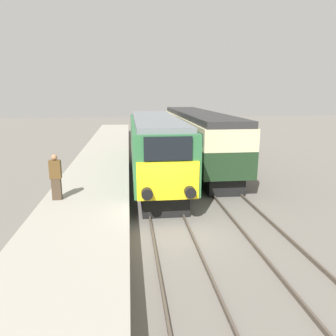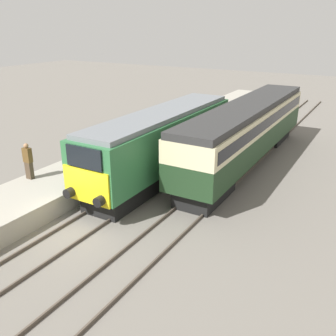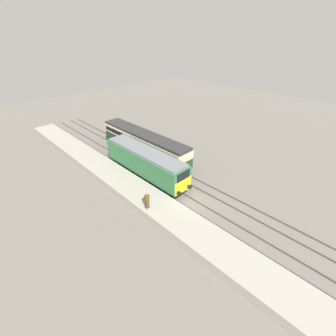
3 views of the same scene
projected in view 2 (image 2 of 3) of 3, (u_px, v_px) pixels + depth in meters
The scene contains 7 objects.
ground_plane at pixel (81, 228), 16.23m from camera, with size 120.00×120.00×0.00m, color slate.
platform_left at pixel (128, 154), 24.07m from camera, with size 3.50×50.00×0.96m.
rails_near_track at pixel (145, 186), 20.24m from camera, with size 1.51×60.00×0.14m.
rails_far_track at pixel (202, 200), 18.65m from camera, with size 1.50×60.00×0.14m.
locomotive at pixel (162, 141), 20.98m from camera, with size 2.70×13.04×3.83m.
passenger_carriage at pixel (247, 128), 22.92m from camera, with size 2.75×16.30×3.84m.
person_on_platform at pixel (28, 161), 18.63m from camera, with size 0.44×0.26×1.86m.
Camera 2 is at (10.40, -10.40, 8.25)m, focal length 40.00 mm.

